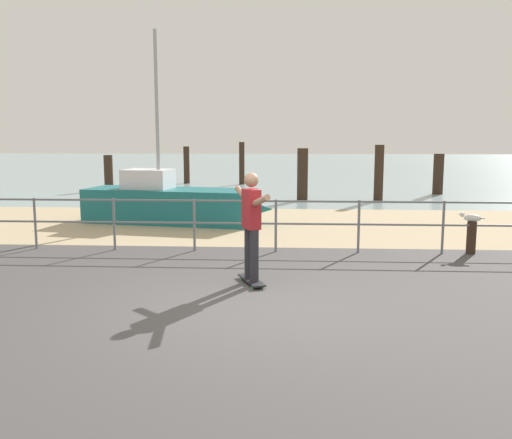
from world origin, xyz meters
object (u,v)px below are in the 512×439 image
(bollard_short, at_px, (471,238))
(sailboat, at_px, (176,204))
(seagull, at_px, (472,218))
(skateboarder, at_px, (251,220))
(skateboard, at_px, (251,280))

(bollard_short, bearing_deg, sailboat, 151.60)
(seagull, bearing_deg, skateboarder, -149.07)
(skateboarder, xyz_separation_m, seagull, (4.08, 2.44, -0.30))
(sailboat, bearing_deg, skateboarder, -68.23)
(skateboard, bearing_deg, bollard_short, 30.78)
(sailboat, bearing_deg, seagull, -28.43)
(sailboat, height_order, skateboarder, sailboat)
(skateboarder, height_order, bollard_short, skateboarder)
(skateboarder, bearing_deg, sailboat, 111.77)
(sailboat, relative_size, skateboard, 6.20)
(skateboarder, xyz_separation_m, bollard_short, (4.09, 2.44, -0.70))
(skateboard, xyz_separation_m, skateboarder, (0.00, -0.00, 0.95))
(skateboard, height_order, bollard_short, bollard_short)
(bollard_short, bearing_deg, skateboard, -149.22)
(sailboat, relative_size, bollard_short, 7.86)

